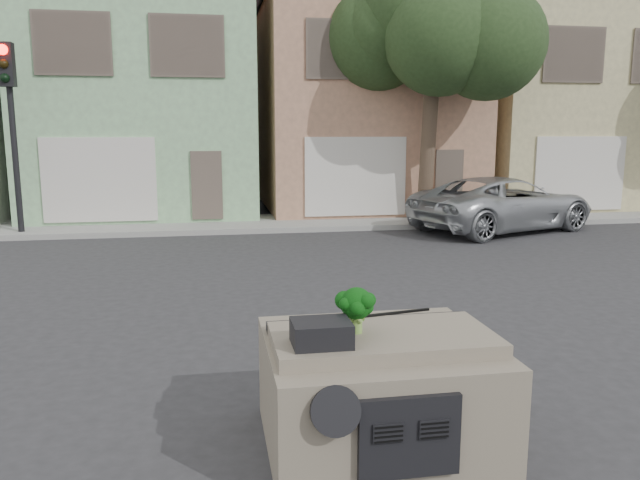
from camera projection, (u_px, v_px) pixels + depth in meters
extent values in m
plane|color=#303033|center=(320.00, 339.00, 8.64)|extent=(120.00, 120.00, 0.00)
cube|color=gray|center=(260.00, 223.00, 18.81)|extent=(40.00, 3.00, 0.15)
cube|color=#8FC18C|center=(147.00, 103.00, 21.45)|extent=(7.20, 8.20, 7.55)
cube|color=tan|center=(359.00, 104.00, 22.73)|extent=(7.20, 8.20, 7.55)
cube|color=#C2B782|center=(548.00, 106.00, 24.01)|extent=(7.20, 8.20, 7.55)
imported|color=#AEB2B6|center=(502.00, 231.00, 17.93)|extent=(6.12, 4.35, 1.55)
cube|color=black|center=(13.00, 142.00, 16.30)|extent=(0.40, 0.40, 5.10)
cube|color=#273D1C|center=(430.00, 82.00, 18.26)|extent=(4.40, 4.00, 8.50)
cube|color=#786D5C|center=(378.00, 387.00, 5.63)|extent=(2.00, 1.80, 1.12)
cube|color=black|center=(321.00, 333.00, 5.08)|extent=(0.48, 0.38, 0.20)
cube|color=black|center=(396.00, 313.00, 5.95)|extent=(0.69, 0.15, 0.02)
cube|color=#08350A|center=(356.00, 310.00, 5.36)|extent=(0.44, 0.44, 0.41)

